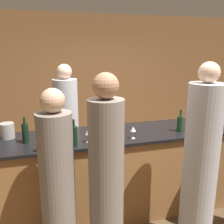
{
  "coord_description": "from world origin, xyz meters",
  "views": [
    {
      "loc": [
        -1.17,
        -2.81,
        2.11
      ],
      "look_at": [
        -0.34,
        0.1,
        1.34
      ],
      "focal_mm": 40.0,
      "sensor_mm": 36.0,
      "label": 1
    }
  ],
  "objects_px": {
    "guest_3": "(106,183)",
    "wine_bottle_1": "(25,133)",
    "guest_1": "(58,191)",
    "guest_0": "(200,169)",
    "wine_bottle_0": "(180,123)",
    "bartender": "(67,132)",
    "ice_bucket": "(7,131)",
    "wine_bottle_2": "(74,136)"
  },
  "relations": [
    {
      "from": "guest_3",
      "to": "wine_bottle_1",
      "type": "xyz_separation_m",
      "value": [
        -0.72,
        0.78,
        0.3
      ]
    },
    {
      "from": "guest_1",
      "to": "guest_0",
      "type": "bearing_deg",
      "value": -5.56
    },
    {
      "from": "guest_0",
      "to": "wine_bottle_0",
      "type": "bearing_deg",
      "value": 76.43
    },
    {
      "from": "bartender",
      "to": "guest_0",
      "type": "bearing_deg",
      "value": 125.16
    },
    {
      "from": "ice_bucket",
      "to": "wine_bottle_2",
      "type": "bearing_deg",
      "value": -32.16
    },
    {
      "from": "wine_bottle_0",
      "to": "ice_bucket",
      "type": "height_order",
      "value": "wine_bottle_0"
    },
    {
      "from": "wine_bottle_2",
      "to": "bartender",
      "type": "bearing_deg",
      "value": 88.73
    },
    {
      "from": "guest_0",
      "to": "wine_bottle_1",
      "type": "distance_m",
      "value": 1.9
    },
    {
      "from": "guest_3",
      "to": "ice_bucket",
      "type": "height_order",
      "value": "guest_3"
    },
    {
      "from": "wine_bottle_1",
      "to": "wine_bottle_2",
      "type": "distance_m",
      "value": 0.56
    },
    {
      "from": "guest_0",
      "to": "guest_1",
      "type": "distance_m",
      "value": 1.41
    },
    {
      "from": "guest_0",
      "to": "wine_bottle_2",
      "type": "xyz_separation_m",
      "value": [
        -1.18,
        0.58,
        0.27
      ]
    },
    {
      "from": "bartender",
      "to": "guest_3",
      "type": "relative_size",
      "value": 0.99
    },
    {
      "from": "guest_0",
      "to": "guest_1",
      "type": "relative_size",
      "value": 1.11
    },
    {
      "from": "bartender",
      "to": "wine_bottle_2",
      "type": "distance_m",
      "value": 1.12
    },
    {
      "from": "wine_bottle_1",
      "to": "ice_bucket",
      "type": "xyz_separation_m",
      "value": [
        -0.21,
        0.22,
        -0.03
      ]
    },
    {
      "from": "wine_bottle_1",
      "to": "wine_bottle_2",
      "type": "relative_size",
      "value": 1.0
    },
    {
      "from": "wine_bottle_2",
      "to": "guest_0",
      "type": "bearing_deg",
      "value": -26.05
    },
    {
      "from": "bartender",
      "to": "guest_3",
      "type": "height_order",
      "value": "guest_3"
    },
    {
      "from": "guest_1",
      "to": "wine_bottle_0",
      "type": "relative_size",
      "value": 6.29
    },
    {
      "from": "guest_0",
      "to": "guest_3",
      "type": "relative_size",
      "value": 1.04
    },
    {
      "from": "bartender",
      "to": "guest_3",
      "type": "bearing_deg",
      "value": 96.82
    },
    {
      "from": "guest_3",
      "to": "wine_bottle_0",
      "type": "relative_size",
      "value": 6.74
    },
    {
      "from": "guest_3",
      "to": "wine_bottle_1",
      "type": "relative_size",
      "value": 6.54
    },
    {
      "from": "guest_3",
      "to": "wine_bottle_0",
      "type": "height_order",
      "value": "guest_3"
    },
    {
      "from": "guest_3",
      "to": "ice_bucket",
      "type": "bearing_deg",
      "value": 133.31
    },
    {
      "from": "wine_bottle_0",
      "to": "ice_bucket",
      "type": "bearing_deg",
      "value": 170.88
    },
    {
      "from": "guest_1",
      "to": "wine_bottle_0",
      "type": "height_order",
      "value": "guest_1"
    },
    {
      "from": "guest_1",
      "to": "wine_bottle_1",
      "type": "bearing_deg",
      "value": 113.11
    },
    {
      "from": "guest_0",
      "to": "ice_bucket",
      "type": "distance_m",
      "value": 2.18
    },
    {
      "from": "wine_bottle_0",
      "to": "wine_bottle_2",
      "type": "xyz_separation_m",
      "value": [
        -1.35,
        -0.12,
        0.01
      ]
    },
    {
      "from": "guest_1",
      "to": "wine_bottle_2",
      "type": "relative_size",
      "value": 6.08
    },
    {
      "from": "guest_3",
      "to": "wine_bottle_0",
      "type": "distance_m",
      "value": 1.35
    },
    {
      "from": "ice_bucket",
      "to": "guest_3",
      "type": "bearing_deg",
      "value": -46.69
    },
    {
      "from": "guest_1",
      "to": "wine_bottle_0",
      "type": "bearing_deg",
      "value": 19.7
    },
    {
      "from": "ice_bucket",
      "to": "wine_bottle_0",
      "type": "bearing_deg",
      "value": -9.12
    },
    {
      "from": "guest_3",
      "to": "wine_bottle_0",
      "type": "xyz_separation_m",
      "value": [
        1.14,
        0.66,
        0.29
      ]
    },
    {
      "from": "wine_bottle_0",
      "to": "wine_bottle_1",
      "type": "bearing_deg",
      "value": 176.48
    },
    {
      "from": "bartender",
      "to": "wine_bottle_2",
      "type": "height_order",
      "value": "bartender"
    },
    {
      "from": "wine_bottle_0",
      "to": "guest_0",
      "type": "bearing_deg",
      "value": -103.57
    },
    {
      "from": "guest_0",
      "to": "guest_1",
      "type": "height_order",
      "value": "guest_0"
    },
    {
      "from": "guest_0",
      "to": "wine_bottle_1",
      "type": "bearing_deg",
      "value": 154.31
    }
  ]
}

